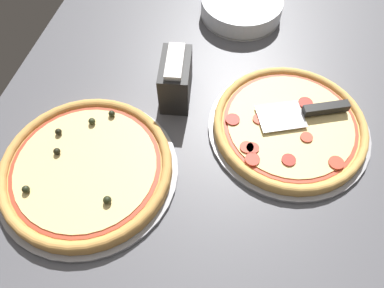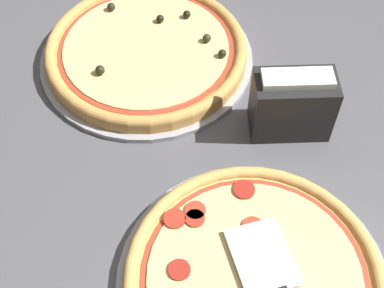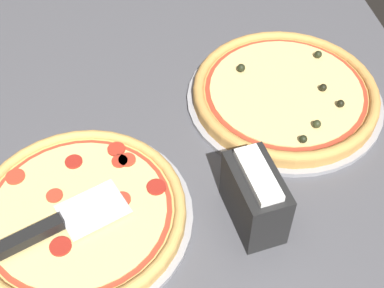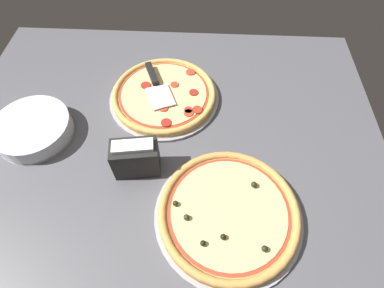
{
  "view_description": "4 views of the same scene",
  "coord_description": "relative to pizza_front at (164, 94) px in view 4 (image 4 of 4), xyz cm",
  "views": [
    {
      "loc": [
        -53.71,
        -6.17,
        74.13
      ],
      "look_at": [
        -8.79,
        4.16,
        3.0
      ],
      "focal_mm": 35.0,
      "sensor_mm": 36.0,
      "label": 1
    },
    {
      "loc": [
        -3.23,
        -47.09,
        72.31
      ],
      "look_at": [
        -8.79,
        4.16,
        3.0
      ],
      "focal_mm": 50.0,
      "sensor_mm": 36.0,
      "label": 2
    },
    {
      "loc": [
        55.32,
        -7.18,
        77.59
      ],
      "look_at": [
        -8.79,
        4.16,
        3.0
      ],
      "focal_mm": 50.0,
      "sensor_mm": 36.0,
      "label": 3
    },
    {
      "loc": [
        -11.54,
        56.34,
        78.53
      ],
      "look_at": [
        -8.79,
        4.16,
        3.0
      ],
      "focal_mm": 28.0,
      "sensor_mm": 36.0,
      "label": 4
    }
  ],
  "objects": [
    {
      "name": "ground_plane",
      "position": [
        -2.13,
        17.11,
        -4.08
      ],
      "size": [
        140.79,
        112.06,
        3.6
      ],
      "primitive_type": "cube",
      "color": "#4C4C51"
    },
    {
      "name": "plate_stack",
      "position": [
        40.12,
        17.87,
        0.52
      ],
      "size": [
        24.07,
        24.07,
        5.6
      ],
      "color": "silver",
      "rests_on": "ground_plane"
    },
    {
      "name": "pizza_pan_front",
      "position": [
        0.04,
        -0.02,
        -1.78
      ],
      "size": [
        38.59,
        38.59,
        1.0
      ],
      "primitive_type": "cylinder",
      "color": "#939399",
      "rests_on": "ground_plane"
    },
    {
      "name": "pizza_pan_back",
      "position": [
        -21.88,
        42.58,
        -1.78
      ],
      "size": [
        40.2,
        40.2,
        1.0
      ],
      "primitive_type": "cylinder",
      "color": "#939399",
      "rests_on": "ground_plane"
    },
    {
      "name": "napkin_holder",
      "position": [
        4.78,
        28.98,
        3.72
      ],
      "size": [
        14.07,
        8.96,
        12.6
      ],
      "color": "black",
      "rests_on": "ground_plane"
    },
    {
      "name": "serving_spatula",
      "position": [
        3.82,
        -4.61,
        2.02
      ],
      "size": [
        12.97,
        22.02,
        2.0
      ],
      "color": "silver",
      "rests_on": "pizza_front"
    },
    {
      "name": "pizza_back",
      "position": [
        -21.87,
        42.59,
        0.29
      ],
      "size": [
        37.79,
        37.79,
        4.11
      ],
      "color": "#C68E47",
      "rests_on": "pizza_pan_back"
    },
    {
      "name": "pizza_front",
      "position": [
        0.0,
        0.0,
        0.0
      ],
      "size": [
        36.27,
        36.27,
        2.56
      ],
      "color": "tan",
      "rests_on": "pizza_pan_front"
    }
  ]
}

